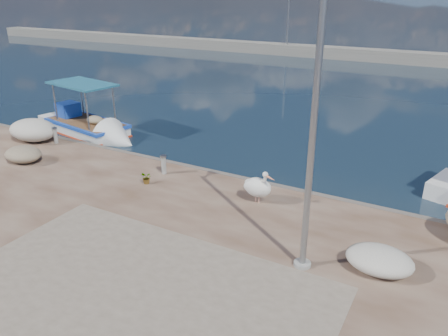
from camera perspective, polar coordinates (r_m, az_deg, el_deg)
ground at (r=12.98m, az=-8.36°, el=-10.95°), size 1400.00×1400.00×0.00m
quay_patch at (r=10.35m, az=-14.35°, el=-17.91°), size 9.00×7.00×0.01m
breakwater at (r=49.36m, az=21.56°, el=13.36°), size 120.00×2.20×7.50m
boat_left at (r=24.26m, az=-17.50°, el=4.97°), size 6.70×3.20×3.10m
pelican at (r=14.34m, az=4.48°, el=-2.48°), size 1.26×0.87×1.21m
lamp_post at (r=10.18m, az=11.46°, el=3.10°), size 0.44×0.96×7.00m
bollard_near at (r=16.77m, az=-7.88°, el=0.56°), size 0.24×0.24×0.74m
bollard_far at (r=21.42m, az=-21.17°, el=4.08°), size 0.24×0.24×0.74m
potted_plant at (r=16.06m, az=-10.07°, el=-1.28°), size 0.52×0.50×0.46m
net_pile_d at (r=11.78m, az=19.64°, el=-11.25°), size 1.67×1.25×0.63m
net_pile_a at (r=22.22m, az=-23.67°, el=4.58°), size 2.43×1.76×0.99m
net_pile_b at (r=19.63m, az=-24.75°, el=1.64°), size 1.62×1.26×0.63m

